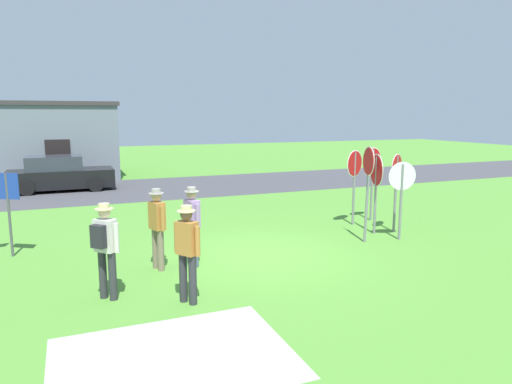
{
  "coord_description": "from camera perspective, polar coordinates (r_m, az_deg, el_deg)",
  "views": [
    {
      "loc": [
        -4.02,
        -9.65,
        3.26
      ],
      "look_at": [
        0.37,
        1.16,
        1.3
      ],
      "focal_mm": 32.48,
      "sensor_mm": 36.0,
      "label": 1
    }
  ],
  "objects": [
    {
      "name": "concrete_path",
      "position": [
        6.76,
        -10.15,
        -19.43
      ],
      "size": [
        3.2,
        2.4,
        0.01
      ],
      "primitive_type": "cube",
      "color": "#ADAAA3",
      "rests_on": "ground"
    },
    {
      "name": "stop_sign_rear_right",
      "position": [
        13.36,
        16.89,
        1.52
      ],
      "size": [
        0.63,
        0.38,
        2.19
      ],
      "color": "slate",
      "rests_on": "ground"
    },
    {
      "name": "stop_sign_leaning_left",
      "position": [
        13.93,
        12.03,
        2.19
      ],
      "size": [
        0.72,
        0.33,
        2.23
      ],
      "color": "slate",
      "rests_on": "ground"
    },
    {
      "name": "ground_plane",
      "position": [
        10.95,
        0.52,
        -7.79
      ],
      "size": [
        80.0,
        80.0,
        0.0
      ],
      "primitive_type": "plane",
      "color": "#518E33"
    },
    {
      "name": "person_in_teal",
      "position": [
        10.05,
        -7.87,
        -3.64
      ],
      "size": [
        0.31,
        0.55,
        1.74
      ],
      "color": "#4C5670",
      "rests_on": "ground"
    },
    {
      "name": "parked_car_on_street",
      "position": [
        21.71,
        -23.03,
        1.97
      ],
      "size": [
        4.32,
        2.06,
        1.51
      ],
      "color": "black",
      "rests_on": "ground"
    },
    {
      "name": "building_background",
      "position": [
        26.29,
        -23.19,
        5.91
      ],
      "size": [
        5.81,
        5.25,
        3.88
      ],
      "color": "slate",
      "rests_on": "ground"
    },
    {
      "name": "stop_sign_tallest",
      "position": [
        12.58,
        17.49,
        0.59
      ],
      "size": [
        0.72,
        0.19,
        2.06
      ],
      "color": "slate",
      "rests_on": "ground"
    },
    {
      "name": "person_in_blue",
      "position": [
        8.09,
        -8.47,
        -6.9
      ],
      "size": [
        0.38,
        0.49,
        1.74
      ],
      "color": "#2D2D33",
      "rests_on": "ground"
    },
    {
      "name": "person_in_dark_shirt",
      "position": [
        8.57,
        -18.08,
        -6.16
      ],
      "size": [
        0.47,
        0.48,
        1.74
      ],
      "color": "#2D2D33",
      "rests_on": "ground"
    },
    {
      "name": "stop_sign_low_front",
      "position": [
        14.64,
        14.15,
        2.44
      ],
      "size": [
        0.66,
        0.16,
        2.27
      ],
      "color": "slate",
      "rests_on": "ground"
    },
    {
      "name": "info_panel_middle",
      "position": [
        11.96,
        -28.24,
        -0.8
      ],
      "size": [
        0.52,
        0.34,
        1.95
      ],
      "color": "#4C4C51",
      "rests_on": "ground"
    },
    {
      "name": "stop_sign_nearest",
      "position": [
        12.04,
        13.61,
        1.75
      ],
      "size": [
        0.21,
        0.73,
        2.47
      ],
      "color": "slate",
      "rests_on": "ground"
    },
    {
      "name": "person_with_sunhat",
      "position": [
        9.94,
        -12.06,
        -3.91
      ],
      "size": [
        0.33,
        0.54,
        1.74
      ],
      "color": "#7A6B56",
      "rests_on": "ground"
    },
    {
      "name": "street_asphalt",
      "position": [
        21.3,
        -10.93,
        0.56
      ],
      "size": [
        60.0,
        6.4,
        0.01
      ],
      "primitive_type": "cube",
      "color": "#424247",
      "rests_on": "ground"
    },
    {
      "name": "stop_sign_far_back",
      "position": [
        12.99,
        14.57,
        1.55
      ],
      "size": [
        0.25,
        0.87,
        2.21
      ],
      "color": "slate",
      "rests_on": "ground"
    }
  ]
}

